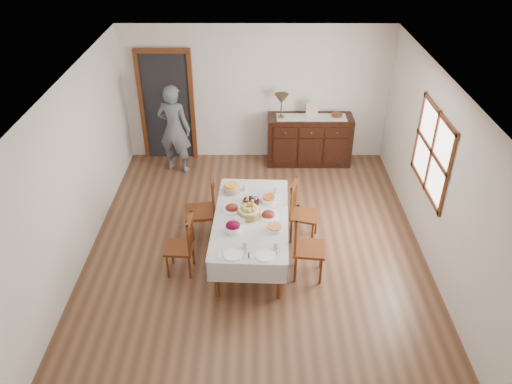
{
  "coord_description": "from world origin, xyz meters",
  "views": [
    {
      "loc": [
        0.02,
        -5.92,
        4.77
      ],
      "look_at": [
        0.0,
        0.1,
        0.95
      ],
      "focal_mm": 35.0,
      "sensor_mm": 36.0,
      "label": 1
    }
  ],
  "objects_px": {
    "chair_left_near": "(183,245)",
    "person": "(174,126)",
    "chair_right_far": "(301,211)",
    "dining_table": "(251,222)",
    "sideboard": "(309,140)",
    "chair_right_near": "(306,245)",
    "table_lamp": "(282,100)",
    "chair_left_far": "(204,208)"
  },
  "relations": [
    {
      "from": "dining_table",
      "to": "chair_left_near",
      "type": "distance_m",
      "value": 1.02
    },
    {
      "from": "dining_table",
      "to": "person",
      "type": "relative_size",
      "value": 1.15
    },
    {
      "from": "dining_table",
      "to": "chair_right_near",
      "type": "relative_size",
      "value": 2.02
    },
    {
      "from": "chair_right_far",
      "to": "sideboard",
      "type": "distance_m",
      "value": 2.46
    },
    {
      "from": "chair_right_near",
      "to": "table_lamp",
      "type": "bearing_deg",
      "value": 10.87
    },
    {
      "from": "chair_left_far",
      "to": "sideboard",
      "type": "xyz_separation_m",
      "value": [
        1.8,
        2.44,
        -0.07
      ]
    },
    {
      "from": "dining_table",
      "to": "chair_right_far",
      "type": "distance_m",
      "value": 0.88
    },
    {
      "from": "dining_table",
      "to": "person",
      "type": "xyz_separation_m",
      "value": [
        -1.44,
        2.57,
        0.29
      ]
    },
    {
      "from": "sideboard",
      "to": "chair_right_near",
      "type": "bearing_deg",
      "value": -95.86
    },
    {
      "from": "person",
      "to": "table_lamp",
      "type": "height_order",
      "value": "person"
    },
    {
      "from": "person",
      "to": "dining_table",
      "type": "bearing_deg",
      "value": 134.87
    },
    {
      "from": "chair_right_near",
      "to": "sideboard",
      "type": "height_order",
      "value": "chair_right_near"
    },
    {
      "from": "chair_left_near",
      "to": "table_lamp",
      "type": "relative_size",
      "value": 1.99
    },
    {
      "from": "chair_right_near",
      "to": "chair_right_far",
      "type": "height_order",
      "value": "chair_right_near"
    },
    {
      "from": "chair_left_far",
      "to": "chair_right_near",
      "type": "distance_m",
      "value": 1.69
    },
    {
      "from": "chair_left_far",
      "to": "person",
      "type": "xyz_separation_m",
      "value": [
        -0.72,
        2.14,
        0.35
      ]
    },
    {
      "from": "chair_left_near",
      "to": "sideboard",
      "type": "xyz_separation_m",
      "value": [
        2.03,
        3.22,
        0.02
      ]
    },
    {
      "from": "chair_left_near",
      "to": "person",
      "type": "distance_m",
      "value": 2.99
    },
    {
      "from": "chair_right_far",
      "to": "chair_left_near",
      "type": "bearing_deg",
      "value": 130.35
    },
    {
      "from": "sideboard",
      "to": "person",
      "type": "relative_size",
      "value": 0.88
    },
    {
      "from": "table_lamp",
      "to": "chair_left_far",
      "type": "bearing_deg",
      "value": -117.25
    },
    {
      "from": "chair_left_far",
      "to": "person",
      "type": "bearing_deg",
      "value": -169.23
    },
    {
      "from": "chair_left_near",
      "to": "person",
      "type": "height_order",
      "value": "person"
    },
    {
      "from": "dining_table",
      "to": "chair_left_far",
      "type": "bearing_deg",
      "value": 151.01
    },
    {
      "from": "dining_table",
      "to": "sideboard",
      "type": "bearing_deg",
      "value": 71.66
    },
    {
      "from": "chair_right_near",
      "to": "sideboard",
      "type": "distance_m",
      "value": 3.3
    },
    {
      "from": "dining_table",
      "to": "chair_left_near",
      "type": "relative_size",
      "value": 2.28
    },
    {
      "from": "chair_left_near",
      "to": "chair_right_near",
      "type": "distance_m",
      "value": 1.7
    },
    {
      "from": "chair_left_near",
      "to": "chair_left_far",
      "type": "bearing_deg",
      "value": 166.52
    },
    {
      "from": "person",
      "to": "table_lamp",
      "type": "xyz_separation_m",
      "value": [
        1.97,
        0.28,
        0.41
      ]
    },
    {
      "from": "chair_left_near",
      "to": "chair_right_far",
      "type": "height_order",
      "value": "chair_right_far"
    },
    {
      "from": "chair_right_far",
      "to": "person",
      "type": "xyz_separation_m",
      "value": [
        -2.19,
        2.13,
        0.41
      ]
    },
    {
      "from": "chair_left_far",
      "to": "dining_table",
      "type": "bearing_deg",
      "value": 50.71
    },
    {
      "from": "sideboard",
      "to": "person",
      "type": "height_order",
      "value": "person"
    },
    {
      "from": "chair_left_far",
      "to": "sideboard",
      "type": "relative_size",
      "value": 0.69
    },
    {
      "from": "chair_right_near",
      "to": "person",
      "type": "relative_size",
      "value": 0.57
    },
    {
      "from": "chair_left_near",
      "to": "chair_right_near",
      "type": "bearing_deg",
      "value": 90.96
    },
    {
      "from": "chair_right_far",
      "to": "dining_table",
      "type": "bearing_deg",
      "value": 135.87
    },
    {
      "from": "chair_right_far",
      "to": "person",
      "type": "distance_m",
      "value": 3.08
    },
    {
      "from": "chair_left_near",
      "to": "chair_right_far",
      "type": "bearing_deg",
      "value": 117.91
    },
    {
      "from": "dining_table",
      "to": "chair_right_far",
      "type": "xyz_separation_m",
      "value": [
        0.76,
        0.44,
        -0.12
      ]
    },
    {
      "from": "dining_table",
      "to": "table_lamp",
      "type": "xyz_separation_m",
      "value": [
        0.53,
        2.85,
        0.7
      ]
    }
  ]
}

